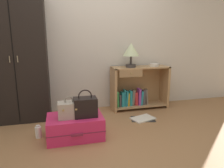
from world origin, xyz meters
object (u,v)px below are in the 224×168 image
Objects in this scene: bookshelf at (137,89)px; table_lamp at (131,51)px; open_book_on_floor at (143,119)px; train_case at (69,110)px; bowl at (154,65)px; suitcase_large at (75,126)px; wardrobe at (17,58)px; handbag at (85,107)px; bottle at (38,132)px.

bookshelf is 2.47× the size of table_lamp.
train_case is at bearing -162.53° from open_book_on_floor.
table_lamp is 2.57× the size of bowl.
bowl is 1.80m from suitcase_large.
handbag is at bearing -43.97° from wardrobe.
handbag is at bearing -146.62° from bowl.
bowl reaches higher than open_book_on_floor.
open_book_on_floor is (-0.40, -0.51, -0.76)m from bowl.
wardrobe is 6.99× the size of train_case.
bottle is 1.53m from open_book_on_floor.
table_lamp reaches higher than bookshelf.
train_case is at bearing -50.86° from wardrobe.
bowl is 1.00m from open_book_on_floor.
bottle is at bearing 167.88° from suitcase_large.
open_book_on_floor is (0.93, 0.36, -0.39)m from handbag.
suitcase_large is 0.29m from handbag.
open_book_on_floor is at bearing -15.03° from wardrobe.
bookshelf is 2.41× the size of open_book_on_floor.
train_case is 1.23m from open_book_on_floor.
table_lamp is at bearing 0.52° from wardrobe.
suitcase_large is at bearing -162.75° from open_book_on_floor.
bottle is at bearing -158.73° from bowl.
wardrobe is at bearing 136.03° from handbag.
bowl reaches higher than suitcase_large.
bookshelf is 0.68m from table_lamp.
table_lamp reaches higher than handbag.
open_book_on_floor is (0.04, -0.50, -1.01)m from table_lamp.
bottle is (-0.59, 0.13, -0.32)m from handbag.
bottle is (-1.48, -0.73, -0.94)m from table_lamp.
wardrobe is at bearing 129.14° from train_case.
wardrobe is 11.53× the size of bottle.
wardrobe is at bearing -179.26° from bowl.
table_lamp is at bearing 38.18° from train_case.
open_book_on_floor is at bearing 8.69° from bottle.
wardrobe is 4.58× the size of open_book_on_floor.
wardrobe is 2.01m from bookshelf.
bookshelf is 1.45× the size of suitcase_large.
open_book_on_floor is (1.51, 0.23, -0.07)m from bottle.
bowl is at bearing 33.38° from handbag.
handbag is at bearing -158.72° from open_book_on_floor.
handbag is (-1.04, -0.90, 0.05)m from bookshelf.
train_case is at bearing -158.88° from suitcase_large.
table_lamp is at bearing 39.05° from suitcase_large.
bookshelf is at bearing 25.53° from bottle.
bookshelf reaches higher than handbag.
bookshelf is at bearing 16.44° from table_lamp.
table_lamp reaches higher than train_case.
wardrobe is 1.90× the size of bookshelf.
table_lamp is 0.59× the size of suitcase_large.
bookshelf reaches higher than suitcase_large.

